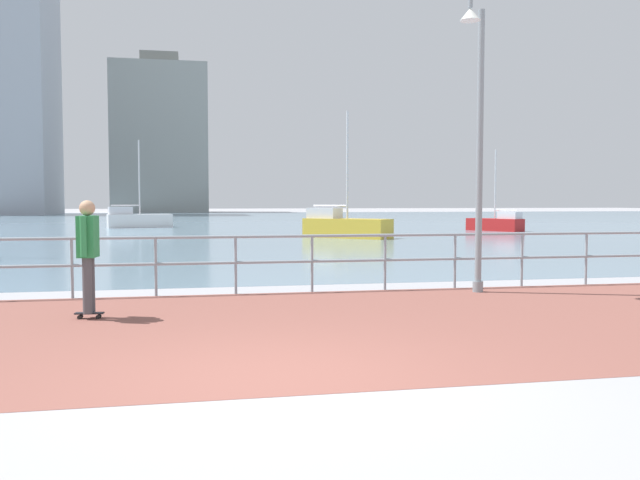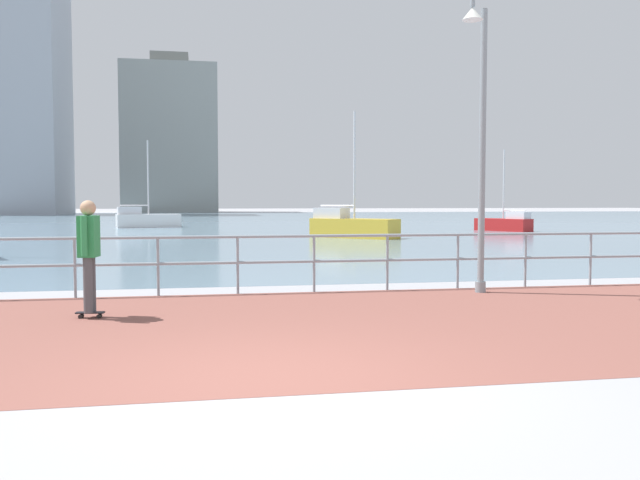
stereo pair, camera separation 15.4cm
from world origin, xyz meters
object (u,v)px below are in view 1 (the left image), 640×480
sailboat_ivory (496,223)px  sailboat_red (344,226)px  lamppost (477,119)px  skateboarder (88,248)px  sailboat_gray (138,219)px

sailboat_ivory → sailboat_red: (-10.12, -5.25, 0.11)m
lamppost → skateboarder: lamppost is taller
skateboarder → sailboat_gray: sailboat_gray is taller
sailboat_ivory → sailboat_red: size_ratio=0.79×
skateboarder → sailboat_red: 21.52m
lamppost → sailboat_ivory: lamppost is taller
sailboat_gray → skateboarder: bearing=-86.9°
lamppost → skateboarder: bearing=-167.8°
lamppost → skateboarder: 7.01m
sailboat_ivory → sailboat_red: 11.40m
sailboat_gray → sailboat_ivory: bearing=-23.6°
sailboat_gray → sailboat_red: 17.46m
skateboarder → sailboat_ivory: size_ratio=0.37×
skateboarder → sailboat_red: (8.42, 19.80, -0.46)m
skateboarder → sailboat_gray: 33.99m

